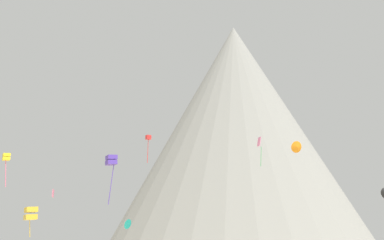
{
  "coord_description": "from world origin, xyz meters",
  "views": [
    {
      "loc": [
        -9.43,
        -30.13,
        2.91
      ],
      "look_at": [
        -2.83,
        47.36,
        25.72
      ],
      "focal_mm": 44.7,
      "sensor_mm": 36.0,
      "label": 1
    }
  ],
  "objects_px": {
    "kite_rainbow_low": "(53,193)",
    "kite_red_mid": "(148,138)",
    "kite_yellow_low": "(6,158)",
    "kite_pink_mid": "(259,145)",
    "kite_indigo_low": "(111,161)",
    "kite_orange_mid": "(297,147)",
    "rock_massif": "(239,147)",
    "kite_teal_low": "(127,224)",
    "kite_gold_low": "(31,214)"
  },
  "relations": [
    {
      "from": "kite_yellow_low",
      "to": "kite_rainbow_low",
      "type": "bearing_deg",
      "value": 154.74
    },
    {
      "from": "kite_rainbow_low",
      "to": "kite_red_mid",
      "type": "bearing_deg",
      "value": -51.41
    },
    {
      "from": "kite_yellow_low",
      "to": "kite_orange_mid",
      "type": "distance_m",
      "value": 36.58
    },
    {
      "from": "rock_massif",
      "to": "kite_gold_low",
      "type": "distance_m",
      "value": 69.6
    },
    {
      "from": "kite_rainbow_low",
      "to": "kite_red_mid",
      "type": "relative_size",
      "value": 0.3
    },
    {
      "from": "kite_indigo_low",
      "to": "kite_pink_mid",
      "type": "distance_m",
      "value": 30.26
    },
    {
      "from": "kite_yellow_low",
      "to": "rock_massif",
      "type": "bearing_deg",
      "value": 125.44
    },
    {
      "from": "kite_yellow_low",
      "to": "kite_gold_low",
      "type": "distance_m",
      "value": 11.97
    },
    {
      "from": "kite_rainbow_low",
      "to": "kite_red_mid",
      "type": "xyz_separation_m",
      "value": [
        14.51,
        -2.18,
        8.58
      ]
    },
    {
      "from": "kite_teal_low",
      "to": "kite_yellow_low",
      "type": "bearing_deg",
      "value": 14.81
    },
    {
      "from": "kite_red_mid",
      "to": "kite_pink_mid",
      "type": "bearing_deg",
      "value": 157.0
    },
    {
      "from": "kite_gold_low",
      "to": "kite_yellow_low",
      "type": "bearing_deg",
      "value": 150.98
    },
    {
      "from": "rock_massif",
      "to": "kite_pink_mid",
      "type": "distance_m",
      "value": 43.81
    },
    {
      "from": "kite_pink_mid",
      "to": "kite_gold_low",
      "type": "xyz_separation_m",
      "value": [
        -32.08,
        -12.44,
        -12.32
      ]
    },
    {
      "from": "kite_red_mid",
      "to": "kite_gold_low",
      "type": "bearing_deg",
      "value": 16.43
    },
    {
      "from": "kite_yellow_low",
      "to": "kite_teal_low",
      "type": "bearing_deg",
      "value": 133.08
    },
    {
      "from": "kite_red_mid",
      "to": "kite_yellow_low",
      "type": "relative_size",
      "value": 1.27
    },
    {
      "from": "rock_massif",
      "to": "kite_indigo_low",
      "type": "bearing_deg",
      "value": -113.09
    },
    {
      "from": "kite_pink_mid",
      "to": "kite_gold_low",
      "type": "bearing_deg",
      "value": 131.89
    },
    {
      "from": "kite_orange_mid",
      "to": "kite_gold_low",
      "type": "bearing_deg",
      "value": 165.64
    },
    {
      "from": "kite_rainbow_low",
      "to": "kite_red_mid",
      "type": "height_order",
      "value": "kite_red_mid"
    },
    {
      "from": "kite_teal_low",
      "to": "rock_massif",
      "type": "bearing_deg",
      "value": -178.05
    },
    {
      "from": "kite_indigo_low",
      "to": "kite_yellow_low",
      "type": "bearing_deg",
      "value": 85.96
    },
    {
      "from": "kite_teal_low",
      "to": "kite_indigo_low",
      "type": "bearing_deg",
      "value": 34.54
    },
    {
      "from": "kite_pink_mid",
      "to": "kite_teal_low",
      "type": "relative_size",
      "value": 2.78
    },
    {
      "from": "kite_gold_low",
      "to": "rock_massif",
      "type": "bearing_deg",
      "value": -60.73
    },
    {
      "from": "rock_massif",
      "to": "kite_yellow_low",
      "type": "relative_size",
      "value": 24.03
    },
    {
      "from": "kite_red_mid",
      "to": "kite_orange_mid",
      "type": "distance_m",
      "value": 23.83
    },
    {
      "from": "kite_rainbow_low",
      "to": "kite_pink_mid",
      "type": "xyz_separation_m",
      "value": [
        32.44,
        -1.84,
        7.92
      ]
    },
    {
      "from": "kite_indigo_low",
      "to": "kite_orange_mid",
      "type": "relative_size",
      "value": 3.26
    },
    {
      "from": "kite_indigo_low",
      "to": "kite_gold_low",
      "type": "height_order",
      "value": "kite_indigo_low"
    },
    {
      "from": "kite_orange_mid",
      "to": "kite_pink_mid",
      "type": "height_order",
      "value": "kite_pink_mid"
    },
    {
      "from": "kite_yellow_low",
      "to": "kite_gold_low",
      "type": "xyz_separation_m",
      "value": [
        0.39,
        10.98,
        -4.75
      ]
    },
    {
      "from": "kite_orange_mid",
      "to": "kite_gold_low",
      "type": "relative_size",
      "value": 0.47
    },
    {
      "from": "kite_indigo_low",
      "to": "rock_massif",
      "type": "bearing_deg",
      "value": -46.46
    },
    {
      "from": "rock_massif",
      "to": "kite_orange_mid",
      "type": "xyz_separation_m",
      "value": [
        -2.45,
        -55.02,
        -12.78
      ]
    },
    {
      "from": "kite_indigo_low",
      "to": "kite_yellow_low",
      "type": "relative_size",
      "value": 1.6
    },
    {
      "from": "kite_red_mid",
      "to": "kite_teal_low",
      "type": "bearing_deg",
      "value": -85.46
    },
    {
      "from": "kite_pink_mid",
      "to": "rock_massif",
      "type": "bearing_deg",
      "value": 14.48
    },
    {
      "from": "kite_orange_mid",
      "to": "kite_gold_low",
      "type": "height_order",
      "value": "kite_orange_mid"
    },
    {
      "from": "kite_orange_mid",
      "to": "kite_gold_low",
      "type": "distance_m",
      "value": 35.45
    },
    {
      "from": "kite_red_mid",
      "to": "kite_pink_mid",
      "type": "distance_m",
      "value": 17.94
    },
    {
      "from": "kite_yellow_low",
      "to": "kite_pink_mid",
      "type": "relative_size",
      "value": 0.72
    },
    {
      "from": "kite_rainbow_low",
      "to": "kite_teal_low",
      "type": "bearing_deg",
      "value": -25.95
    },
    {
      "from": "kite_pink_mid",
      "to": "kite_teal_low",
      "type": "xyz_separation_m",
      "value": [
        -21.01,
        5.31,
        -12.25
      ]
    },
    {
      "from": "kite_indigo_low",
      "to": "kite_teal_low",
      "type": "distance_m",
      "value": 25.59
    },
    {
      "from": "kite_red_mid",
      "to": "kite_orange_mid",
      "type": "relative_size",
      "value": 2.58
    },
    {
      "from": "kite_indigo_low",
      "to": "kite_orange_mid",
      "type": "distance_m",
      "value": 25.4
    },
    {
      "from": "kite_red_mid",
      "to": "kite_yellow_low",
      "type": "bearing_deg",
      "value": 33.69
    },
    {
      "from": "kite_red_mid",
      "to": "kite_gold_low",
      "type": "distance_m",
      "value": 22.69
    }
  ]
}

